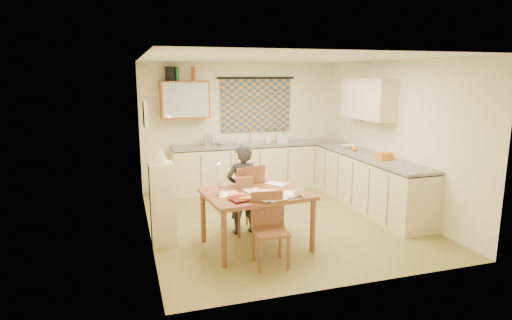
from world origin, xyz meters
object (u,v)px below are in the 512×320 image
object	(u,v)px
stove	(411,201)
dining_table	(256,219)
counter_back	(255,167)
shelf_stand	(163,204)
counter_right	(368,181)
person	(243,189)
chair_far	(244,211)

from	to	relation	value
stove	dining_table	xyz separation A→B (m)	(-2.37, 0.07, -0.06)
counter_back	shelf_stand	distance (m)	3.15
counter_back	counter_right	world-z (taller)	same
person	shelf_stand	size ratio (longest dim) A/B	1.16
person	shelf_stand	bearing A→B (deg)	0.29
counter_back	person	distance (m)	2.49
counter_back	chair_far	distance (m)	2.43
counter_right	shelf_stand	distance (m)	3.60
dining_table	shelf_stand	world-z (taller)	shelf_stand
chair_far	dining_table	bearing A→B (deg)	73.03
counter_right	dining_table	world-z (taller)	counter_right
dining_table	person	size ratio (longest dim) A/B	1.09
counter_back	stove	world-z (taller)	counter_back
stove	person	xyz separation A→B (m)	(-2.40, 0.62, 0.21)
counter_back	counter_right	bearing A→B (deg)	-49.36
dining_table	counter_right	bearing A→B (deg)	19.56
counter_back	person	xyz separation A→B (m)	(-0.91, -2.30, 0.20)
chair_far	stove	bearing A→B (deg)	147.30
counter_right	chair_far	size ratio (longest dim) A/B	2.93
counter_back	shelf_stand	size ratio (longest dim) A/B	2.94
dining_table	shelf_stand	distance (m)	1.27
counter_right	dining_table	distance (m)	2.62
counter_right	person	xyz separation A→B (m)	(-2.40, -0.56, 0.20)
counter_back	counter_right	distance (m)	2.29
counter_back	stove	distance (m)	3.28
stove	dining_table	distance (m)	2.37
counter_back	shelf_stand	world-z (taller)	shelf_stand
chair_far	shelf_stand	size ratio (longest dim) A/B	0.89
stove	chair_far	distance (m)	2.46
counter_back	dining_table	xyz separation A→B (m)	(-0.87, -2.86, -0.07)
stove	dining_table	bearing A→B (deg)	178.42
person	shelf_stand	xyz separation A→B (m)	(-1.14, -0.09, -0.09)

